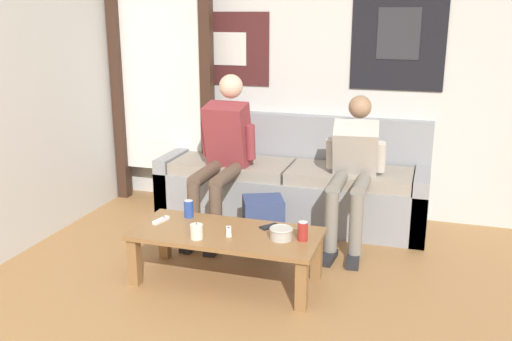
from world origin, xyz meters
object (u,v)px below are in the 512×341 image
couch (292,186)px  backpack (263,225)px  coffee_table (226,240)px  cell_phone (270,226)px  drink_can_blue (189,209)px  person_seated_teen (353,165)px  game_controller_near_left (229,231)px  drink_can_red (303,231)px  person_seated_adult (223,149)px  ceramic_bowl (281,233)px  game_controller_near_right (161,220)px  pillar_candle (197,232)px

couch → backpack: couch is taller
coffee_table → cell_phone: 0.31m
couch → coffee_table: (-0.13, -1.29, -0.00)m
drink_can_blue → person_seated_teen: bearing=36.7°
game_controller_near_left → couch: bearing=85.4°
backpack → drink_can_red: (0.43, -0.58, 0.22)m
person_seated_adult → couch: bearing=37.9°
person_seated_teen → ceramic_bowl: 1.04m
backpack → cell_phone: size_ratio=2.74×
coffee_table → game_controller_near_right: bearing=175.8°
drink_can_red → game_controller_near_left: bearing=-176.8°
backpack → couch: bearing=86.3°
backpack → drink_can_blue: bearing=-136.6°
backpack → cell_phone: backpack is taller
drink_can_blue → person_seated_adult: bearing=90.9°
person_seated_teen → game_controller_near_left: bearing=-124.4°
ceramic_bowl → person_seated_adult: bearing=128.8°
couch → drink_can_blue: bearing=-113.2°
pillar_candle → game_controller_near_right: pillar_candle is taller
backpack → pillar_candle: pillar_candle is taller
coffee_table → person_seated_teen: person_seated_teen is taller
backpack → game_controller_near_right: bearing=-136.3°
drink_can_red → game_controller_near_right: size_ratio=0.84×
game_controller_near_left → cell_phone: game_controller_near_left is taller
couch → coffee_table: couch is taller
pillar_candle → drink_can_red: (0.66, 0.17, 0.01)m
couch → backpack: size_ratio=5.65×
coffee_table → game_controller_near_left: 0.07m
ceramic_bowl → drink_can_red: drink_can_red is taller
drink_can_red → coffee_table: bearing=-178.8°
ceramic_bowl → drink_can_blue: (-0.73, 0.19, 0.02)m
drink_can_blue → cell_phone: bearing=-1.6°
coffee_table → drink_can_red: (0.52, 0.01, 0.12)m
drink_can_blue → drink_can_red: same height
drink_can_red → game_controller_near_left: drink_can_red is taller
person_seated_teen → game_controller_near_right: 1.52m
coffee_table → cell_phone: size_ratio=8.46×
cell_phone → game_controller_near_left: bearing=-141.9°
person_seated_adult → game_controller_near_right: size_ratio=8.55×
ceramic_bowl → game_controller_near_right: (-0.87, 0.05, -0.03)m
coffee_table → person_seated_teen: size_ratio=1.11×
person_seated_adult → drink_can_blue: 0.78m
couch → ceramic_bowl: (0.25, -1.30, 0.10)m
backpack → pillar_candle: (-0.22, -0.75, 0.21)m
backpack → cell_phone: bearing=-67.9°
coffee_table → backpack: 0.60m
person_seated_teen → ceramic_bowl: (-0.31, -0.96, -0.22)m
coffee_table → cell_phone: cell_phone is taller
couch → pillar_candle: 1.48m
game_controller_near_right → cell_phone: (0.75, 0.13, -0.01)m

